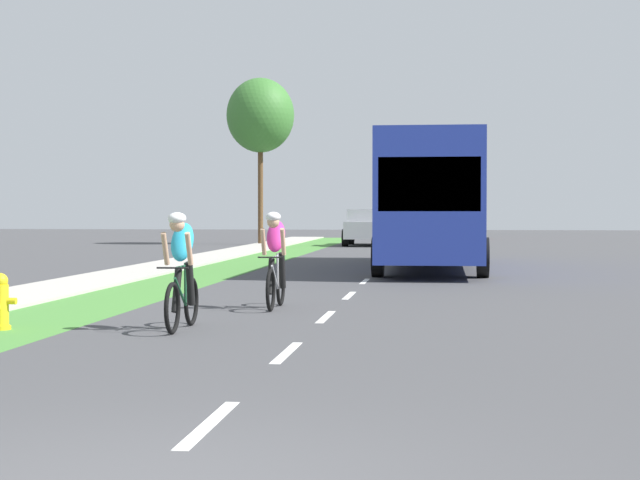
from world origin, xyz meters
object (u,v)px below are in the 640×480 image
at_px(cyclist_trailing, 275,259).
at_px(bus_blue, 432,196).
at_px(suv_maroon, 438,222).
at_px(pickup_silver, 370,227).
at_px(cyclist_lead, 181,270).
at_px(fire_hydrant_yellow, 0,302).
at_px(street_tree_far, 260,116).
at_px(sedan_black, 440,223).

relative_size(cyclist_trailing, bus_blue, 0.15).
bearing_deg(bus_blue, suv_maroon, 89.98).
relative_size(bus_blue, pickup_silver, 2.27).
bearing_deg(cyclist_trailing, cyclist_lead, -103.63).
bearing_deg(fire_hydrant_yellow, cyclist_lead, 6.40).
relative_size(fire_hydrant_yellow, suv_maroon, 0.16).
relative_size(cyclist_lead, suv_maroon, 0.37).
bearing_deg(cyclist_lead, pickup_silver, 89.68).
distance_m(cyclist_lead, street_tree_far, 35.58).
bearing_deg(suv_maroon, street_tree_far, -126.47).
distance_m(cyclist_lead, suv_maroon, 45.99).
bearing_deg(cyclist_trailing, suv_maroon, 86.76).
bearing_deg(cyclist_lead, cyclist_trailing, 76.37).
bearing_deg(cyclist_trailing, fire_hydrant_yellow, -132.81).
height_order(cyclist_lead, cyclist_trailing, same).
bearing_deg(sedan_black, fire_hydrant_yellow, -95.77).
bearing_deg(suv_maroon, bus_blue, -90.02).
bearing_deg(street_tree_far, cyclist_lead, -81.88).
bearing_deg(sedan_black, cyclist_trailing, -92.72).
xyz_separation_m(pickup_silver, sedan_black, (3.11, 22.38, -0.06)).
xyz_separation_m(cyclist_lead, cyclist_trailing, (0.77, 3.17, 0.00)).
distance_m(sedan_black, street_tree_far, 23.60).
height_order(fire_hydrant_yellow, cyclist_lead, cyclist_lead).
xyz_separation_m(cyclist_lead, bus_blue, (3.18, 15.33, 1.17)).
xyz_separation_m(sedan_black, street_tree_far, (-8.26, -21.48, 5.22)).
bearing_deg(fire_hydrant_yellow, bus_blue, 70.27).
xyz_separation_m(cyclist_lead, pickup_silver, (0.19, 33.95, 0.02)).
height_order(suv_maroon, sedan_black, suv_maroon).
distance_m(cyclist_trailing, street_tree_far, 32.60).
distance_m(pickup_silver, street_tree_far, 7.35).
xyz_separation_m(suv_maroon, sedan_black, (0.11, 10.44, -0.18)).
bearing_deg(fire_hydrant_yellow, pickup_silver, 85.64).
height_order(cyclist_trailing, pickup_silver, pickup_silver).
xyz_separation_m(bus_blue, pickup_silver, (-2.99, 18.62, -1.15)).
bearing_deg(fire_hydrant_yellow, sedan_black, 84.23).
bearing_deg(suv_maroon, sedan_black, 89.41).
bearing_deg(fire_hydrant_yellow, street_tree_far, 94.15).
bearing_deg(cyclist_trailing, street_tree_far, 100.27).
height_order(bus_blue, pickup_silver, bus_blue).
xyz_separation_m(bus_blue, suv_maroon, (0.01, 30.55, -1.03)).
xyz_separation_m(bus_blue, street_tree_far, (-8.15, 19.51, 4.01)).
relative_size(bus_blue, suv_maroon, 2.47).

